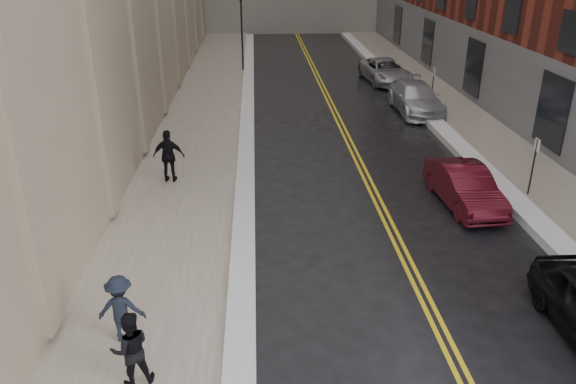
{
  "coord_description": "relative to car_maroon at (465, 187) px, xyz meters",
  "views": [
    {
      "loc": [
        -1.71,
        -9.75,
        8.36
      ],
      "look_at": [
        -0.84,
        5.41,
        1.6
      ],
      "focal_mm": 35.0,
      "sensor_mm": 36.0,
      "label": 1
    }
  ],
  "objects": [
    {
      "name": "snow_ridge_right",
      "position": [
        1.78,
        8.45,
        -0.55
      ],
      "size": [
        0.85,
        60.8,
        0.3
      ],
      "primitive_type": "cube",
      "color": "white",
      "rests_on": "ground"
    },
    {
      "name": "ground",
      "position": [
        -5.37,
        -7.55,
        -0.7
      ],
      "size": [
        160.0,
        160.0,
        0.0
      ],
      "primitive_type": "plane",
      "color": "black",
      "rests_on": "ground"
    },
    {
      "name": "traffic_signal",
      "position": [
        -7.97,
        22.45,
        2.39
      ],
      "size": [
        0.18,
        0.15,
        5.2
      ],
      "color": "black",
      "rests_on": "ground"
    },
    {
      "name": "car_maroon",
      "position": [
        0.0,
        0.0,
        0.0
      ],
      "size": [
        1.75,
        4.32,
        1.39
      ],
      "primitive_type": "imported",
      "rotation": [
        0.0,
        0.0,
        0.07
      ],
      "color": "#4B0D17",
      "rests_on": "ground"
    },
    {
      "name": "pedestrian_c",
      "position": [
        -10.37,
        2.41,
        0.44
      ],
      "size": [
        1.2,
        0.57,
        1.98
      ],
      "primitive_type": "imported",
      "rotation": [
        0.0,
        0.0,
        3.06
      ],
      "color": "black",
      "rests_on": "sidewalk_left"
    },
    {
      "name": "parking_sign_near",
      "position": [
        2.53,
        0.45,
        0.66
      ],
      "size": [
        0.06,
        0.35,
        2.23
      ],
      "color": "black",
      "rests_on": "ground"
    },
    {
      "name": "sidewalk_left",
      "position": [
        -9.87,
        8.45,
        -0.62
      ],
      "size": [
        4.0,
        64.0,
        0.15
      ],
      "primitive_type": "cube",
      "color": "gray",
      "rests_on": "ground"
    },
    {
      "name": "snow_ridge_left",
      "position": [
        -7.57,
        8.45,
        -0.57
      ],
      "size": [
        0.7,
        60.8,
        0.26
      ],
      "primitive_type": "cube",
      "color": "white",
      "rests_on": "ground"
    },
    {
      "name": "pedestrian_b",
      "position": [
        -10.19,
        -6.82,
        0.26
      ],
      "size": [
        1.06,
        0.62,
        1.62
      ],
      "primitive_type": "imported",
      "rotation": [
        0.0,
        0.0,
        3.12
      ],
      "color": "black",
      "rests_on": "sidewalk_left"
    },
    {
      "name": "parking_sign_far",
      "position": [
        2.53,
        12.45,
        0.66
      ],
      "size": [
        0.06,
        0.35,
        2.23
      ],
      "color": "black",
      "rests_on": "ground"
    },
    {
      "name": "lane_stripe_a",
      "position": [
        -2.99,
        8.45,
        -0.69
      ],
      "size": [
        0.12,
        64.0,
        0.01
      ],
      "primitive_type": "cube",
      "color": "gold",
      "rests_on": "ground"
    },
    {
      "name": "lane_stripe_b",
      "position": [
        -2.75,
        8.45,
        -0.69
      ],
      "size": [
        0.12,
        64.0,
        0.01
      ],
      "primitive_type": "cube",
      "color": "gold",
      "rests_on": "ground"
    },
    {
      "name": "sidewalk_right",
      "position": [
        3.63,
        8.45,
        -0.62
      ],
      "size": [
        3.0,
        64.0,
        0.15
      ],
      "primitive_type": "cube",
      "color": "gray",
      "rests_on": "ground"
    },
    {
      "name": "car_silver_far",
      "position": [
        1.34,
        18.79,
        0.04
      ],
      "size": [
        2.92,
        5.51,
        1.48
      ],
      "primitive_type": "imported",
      "rotation": [
        0.0,
        0.0,
        0.09
      ],
      "color": "#AAACB3",
      "rests_on": "ground"
    },
    {
      "name": "car_silver_near",
      "position": [
        1.43,
        11.69,
        0.07
      ],
      "size": [
        2.25,
        5.36,
        1.54
      ],
      "primitive_type": "imported",
      "rotation": [
        0.0,
        0.0,
        0.02
      ],
      "color": "#B2B6BB",
      "rests_on": "ground"
    },
    {
      "name": "pedestrian_a",
      "position": [
        -9.69,
        -8.23,
        0.28
      ],
      "size": [
        0.96,
        0.84,
        1.66
      ],
      "primitive_type": "imported",
      "rotation": [
        0.0,
        0.0,
        3.45
      ],
      "color": "black",
      "rests_on": "sidewalk_left"
    }
  ]
}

